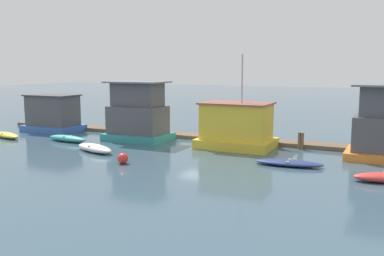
{
  "coord_description": "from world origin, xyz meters",
  "views": [
    {
      "loc": [
        13.84,
        -29.74,
        5.98
      ],
      "look_at": [
        0.0,
        -1.0,
        1.4
      ],
      "focal_mm": 40.0,
      "sensor_mm": 36.0,
      "label": 1
    }
  ],
  "objects_px": {
    "dinghy_white": "(95,148)",
    "buoy_red": "(123,158)",
    "mooring_post_far_left": "(302,141)",
    "dinghy_teal": "(68,138)",
    "dinghy_navy": "(289,163)",
    "dinghy_yellow": "(7,135)",
    "mooring_post_near_left": "(299,141)",
    "houseboat_teal": "(138,114)",
    "houseboat_yellow": "(236,126)",
    "houseboat_blue": "(53,114)"
  },
  "relations": [
    {
      "from": "houseboat_teal",
      "to": "dinghy_navy",
      "type": "bearing_deg",
      "value": -16.31
    },
    {
      "from": "mooring_post_far_left",
      "to": "houseboat_blue",
      "type": "bearing_deg",
      "value": -177.0
    },
    {
      "from": "houseboat_teal",
      "to": "houseboat_blue",
      "type": "bearing_deg",
      "value": 176.51
    },
    {
      "from": "houseboat_blue",
      "to": "mooring_post_near_left",
      "type": "distance_m",
      "value": 22.57
    },
    {
      "from": "houseboat_yellow",
      "to": "dinghy_teal",
      "type": "bearing_deg",
      "value": -165.07
    },
    {
      "from": "houseboat_teal",
      "to": "dinghy_yellow",
      "type": "distance_m",
      "value": 11.48
    },
    {
      "from": "houseboat_blue",
      "to": "mooring_post_far_left",
      "type": "relative_size",
      "value": 4.19
    },
    {
      "from": "dinghy_teal",
      "to": "dinghy_navy",
      "type": "distance_m",
      "value": 18.05
    },
    {
      "from": "dinghy_white",
      "to": "mooring_post_near_left",
      "type": "xyz_separation_m",
      "value": [
        12.84,
        7.36,
        0.35
      ]
    },
    {
      "from": "mooring_post_near_left",
      "to": "buoy_red",
      "type": "height_order",
      "value": "mooring_post_near_left"
    },
    {
      "from": "mooring_post_far_left",
      "to": "buoy_red",
      "type": "height_order",
      "value": "mooring_post_far_left"
    },
    {
      "from": "houseboat_yellow",
      "to": "dinghy_yellow",
      "type": "distance_m",
      "value": 19.57
    },
    {
      "from": "dinghy_white",
      "to": "dinghy_navy",
      "type": "bearing_deg",
      "value": 7.11
    },
    {
      "from": "buoy_red",
      "to": "houseboat_yellow",
      "type": "bearing_deg",
      "value": 61.03
    },
    {
      "from": "houseboat_yellow",
      "to": "mooring_post_near_left",
      "type": "height_order",
      "value": "houseboat_yellow"
    },
    {
      "from": "dinghy_white",
      "to": "buoy_red",
      "type": "xyz_separation_m",
      "value": [
        3.96,
        -2.23,
        0.06
      ]
    },
    {
      "from": "dinghy_white",
      "to": "mooring_post_far_left",
      "type": "distance_m",
      "value": 14.98
    },
    {
      "from": "houseboat_yellow",
      "to": "dinghy_yellow",
      "type": "height_order",
      "value": "houseboat_yellow"
    },
    {
      "from": "houseboat_teal",
      "to": "houseboat_yellow",
      "type": "bearing_deg",
      "value": 2.4
    },
    {
      "from": "houseboat_yellow",
      "to": "dinghy_white",
      "type": "bearing_deg",
      "value": -145.05
    },
    {
      "from": "houseboat_teal",
      "to": "mooring_post_far_left",
      "type": "bearing_deg",
      "value": 7.81
    },
    {
      "from": "dinghy_navy",
      "to": "buoy_red",
      "type": "height_order",
      "value": "buoy_red"
    },
    {
      "from": "dinghy_yellow",
      "to": "dinghy_navy",
      "type": "height_order",
      "value": "dinghy_yellow"
    },
    {
      "from": "mooring_post_far_left",
      "to": "buoy_red",
      "type": "xyz_separation_m",
      "value": [
        -9.08,
        -9.58,
        -0.28
      ]
    },
    {
      "from": "houseboat_blue",
      "to": "dinghy_white",
      "type": "distance_m",
      "value": 11.55
    },
    {
      "from": "houseboat_blue",
      "to": "dinghy_white",
      "type": "relative_size",
      "value": 1.3
    },
    {
      "from": "houseboat_yellow",
      "to": "mooring_post_far_left",
      "type": "distance_m",
      "value": 4.89
    },
    {
      "from": "houseboat_teal",
      "to": "dinghy_white",
      "type": "height_order",
      "value": "houseboat_teal"
    },
    {
      "from": "mooring_post_near_left",
      "to": "buoy_red",
      "type": "xyz_separation_m",
      "value": [
        -8.88,
        -9.58,
        -0.28
      ]
    },
    {
      "from": "dinghy_navy",
      "to": "mooring_post_near_left",
      "type": "distance_m",
      "value": 5.73
    },
    {
      "from": "houseboat_yellow",
      "to": "houseboat_blue",
      "type": "bearing_deg",
      "value": 179.24
    },
    {
      "from": "houseboat_yellow",
      "to": "mooring_post_near_left",
      "type": "distance_m",
      "value": 4.69
    },
    {
      "from": "houseboat_teal",
      "to": "mooring_post_near_left",
      "type": "relative_size",
      "value": 4.13
    },
    {
      "from": "houseboat_blue",
      "to": "dinghy_navy",
      "type": "xyz_separation_m",
      "value": [
        23.07,
        -4.5,
        -1.42
      ]
    },
    {
      "from": "houseboat_teal",
      "to": "dinghy_white",
      "type": "xyz_separation_m",
      "value": [
        -0.06,
        -5.57,
        -1.85
      ]
    },
    {
      "from": "buoy_red",
      "to": "mooring_post_far_left",
      "type": "bearing_deg",
      "value": 46.54
    },
    {
      "from": "dinghy_yellow",
      "to": "dinghy_navy",
      "type": "relative_size",
      "value": 0.87
    },
    {
      "from": "mooring_post_near_left",
      "to": "houseboat_yellow",
      "type": "bearing_deg",
      "value": -161.86
    },
    {
      "from": "dinghy_white",
      "to": "mooring_post_near_left",
      "type": "distance_m",
      "value": 14.8
    },
    {
      "from": "dinghy_yellow",
      "to": "mooring_post_far_left",
      "type": "bearing_deg",
      "value": 13.66
    },
    {
      "from": "mooring_post_near_left",
      "to": "buoy_red",
      "type": "bearing_deg",
      "value": -132.81
    },
    {
      "from": "dinghy_teal",
      "to": "dinghy_navy",
      "type": "bearing_deg",
      "value": -2.41
    },
    {
      "from": "dinghy_navy",
      "to": "buoy_red",
      "type": "xyz_separation_m",
      "value": [
        -9.43,
        -3.9,
        0.15
      ]
    },
    {
      "from": "houseboat_blue",
      "to": "houseboat_teal",
      "type": "relative_size",
      "value": 1.0
    },
    {
      "from": "houseboat_teal",
      "to": "dinghy_navy",
      "type": "xyz_separation_m",
      "value": [
        13.34,
        -3.9,
        -1.94
      ]
    },
    {
      "from": "dinghy_white",
      "to": "mooring_post_near_left",
      "type": "relative_size",
      "value": 3.2
    },
    {
      "from": "dinghy_yellow",
      "to": "mooring_post_near_left",
      "type": "bearing_deg",
      "value": 13.78
    },
    {
      "from": "houseboat_blue",
      "to": "dinghy_yellow",
      "type": "xyz_separation_m",
      "value": [
        -0.88,
        -4.55,
        -1.37
      ]
    },
    {
      "from": "mooring_post_near_left",
      "to": "buoy_red",
      "type": "relative_size",
      "value": 1.84
    },
    {
      "from": "mooring_post_far_left",
      "to": "buoy_red",
      "type": "distance_m",
      "value": 13.2
    }
  ]
}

